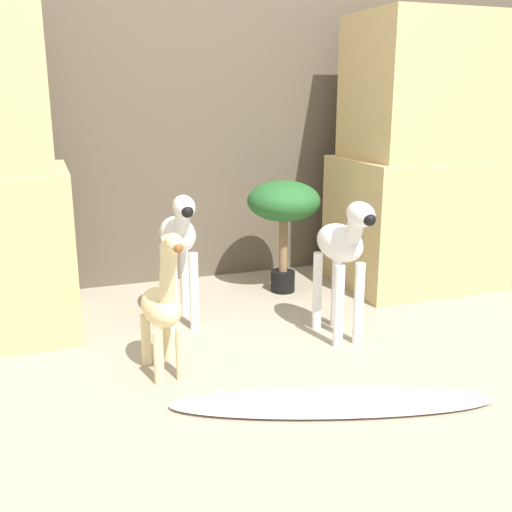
{
  "coord_description": "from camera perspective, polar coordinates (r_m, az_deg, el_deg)",
  "views": [
    {
      "loc": [
        -0.86,
        -1.94,
        1.09
      ],
      "look_at": [
        0.05,
        0.59,
        0.36
      ],
      "focal_mm": 42.0,
      "sensor_mm": 36.0,
      "label": 1
    }
  ],
  "objects": [
    {
      "name": "wall_back",
      "position": [
        3.59,
        -6.12,
        15.2
      ],
      "size": [
        6.4,
        0.08,
        2.2
      ],
      "color": "brown",
      "rests_on": "ground_plane"
    },
    {
      "name": "potted_palm_front",
      "position": [
        3.32,
        2.65,
        4.74
      ],
      "size": [
        0.4,
        0.4,
        0.63
      ],
      "color": "black",
      "rests_on": "ground_plane"
    },
    {
      "name": "zebra_right",
      "position": [
        2.69,
        8.24,
        0.59
      ],
      "size": [
        0.17,
        0.44,
        0.66
      ],
      "color": "white",
      "rests_on": "ground_plane"
    },
    {
      "name": "giraffe_figurine",
      "position": [
        2.37,
        -8.85,
        -4.64
      ],
      "size": [
        0.17,
        0.42,
        0.62
      ],
      "color": "beige",
      "rests_on": "ground_plane"
    },
    {
      "name": "rock_pillar_right",
      "position": [
        3.59,
        15.32,
        8.51
      ],
      "size": [
        0.88,
        0.68,
        1.51
      ],
      "color": "tan",
      "rests_on": "ground_plane"
    },
    {
      "name": "surfboard",
      "position": [
        2.24,
        6.99,
        -13.61
      ],
      "size": [
        1.2,
        0.57,
        0.07
      ],
      "color": "silver",
      "rests_on": "ground_plane"
    },
    {
      "name": "ground_plane",
      "position": [
        2.39,
        3.73,
        -12.07
      ],
      "size": [
        14.0,
        14.0,
        0.0
      ],
      "primitive_type": "plane",
      "color": "#9E937F"
    },
    {
      "name": "zebra_left",
      "position": [
        2.85,
        -7.36,
        1.44
      ],
      "size": [
        0.17,
        0.44,
        0.66
      ],
      "color": "white",
      "rests_on": "ground_plane"
    }
  ]
}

